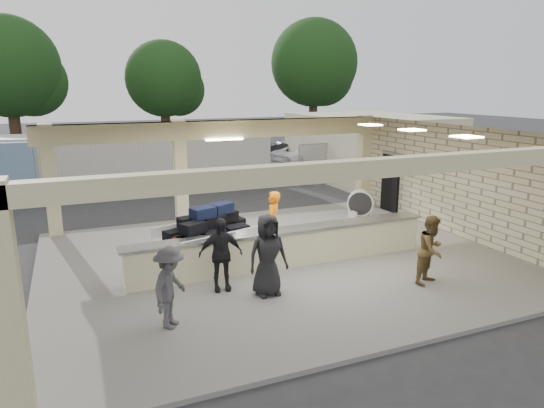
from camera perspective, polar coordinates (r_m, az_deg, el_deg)
name	(u,v)px	position (r m, az deg, el deg)	size (l,w,h in m)	color
ground	(277,263)	(13.15, 0.54, -6.92)	(120.00, 120.00, 0.00)	#2B2B2E
pavilion	(274,208)	(13.41, 0.27, -0.47)	(12.01, 10.00, 3.55)	slate
baggage_counter	(284,248)	(12.52, 1.45, -5.15)	(8.20, 0.58, 0.98)	beige
luggage_cart	(209,232)	(12.78, -7.40, -3.32)	(2.94, 2.27, 1.51)	silver
drum_fan	(360,203)	(17.27, 10.35, 0.09)	(0.92, 0.76, 1.01)	silver
baggage_handler	(273,224)	(13.11, 0.07, -2.37)	(0.66, 0.36, 1.80)	orange
passenger_a	(431,250)	(11.94, 18.24, -5.13)	(0.79, 0.35, 1.63)	brown
passenger_b	(221,254)	(11.01, -6.08, -5.91)	(1.00, 0.36, 1.70)	black
passenger_c	(170,287)	(9.53, -11.90, -9.57)	(1.04, 0.37, 1.62)	#444348
passenger_d	(268,255)	(10.70, -0.50, -6.01)	(0.90, 0.37, 1.84)	black
car_white_a	(317,156)	(28.11, 5.26, 5.69)	(2.53, 5.33, 1.52)	white
car_white_b	(382,152)	(30.01, 12.78, 5.96)	(1.86, 5.00, 1.58)	white
car_dark	(291,155)	(28.36, 2.27, 5.75)	(1.56, 4.42, 1.47)	black
container_white	(134,163)	(22.59, -15.96, 4.69)	(12.11, 2.42, 2.62)	beige
fence	(404,158)	(26.02, 15.22, 5.28)	(12.06, 0.06, 2.03)	gray
tree_left	(14,71)	(35.60, -28.07, 13.65)	(6.60, 6.30, 9.00)	#382619
tree_mid	(168,82)	(38.16, -12.19, 13.85)	(6.00, 5.60, 8.00)	#382619
tree_right	(316,67)	(41.24, 5.26, 15.79)	(7.20, 7.00, 10.00)	#382619
adjacent_building	(369,146)	(25.88, 11.29, 6.67)	(6.00, 8.00, 3.20)	beige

